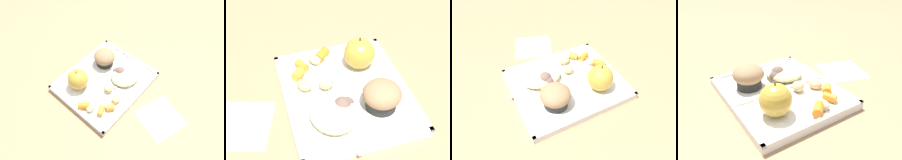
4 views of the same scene
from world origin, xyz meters
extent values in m
plane|color=#997551|center=(0.00, 0.00, 0.00)|extent=(6.00, 6.00, 0.00)
cube|color=white|center=(0.00, 0.00, 0.01)|extent=(0.31, 0.27, 0.02)
cube|color=white|center=(0.00, -0.13, 0.02)|extent=(0.31, 0.01, 0.01)
cube|color=white|center=(0.00, 0.13, 0.02)|extent=(0.31, 0.01, 0.01)
cube|color=white|center=(-0.15, 0.00, 0.02)|extent=(0.01, 0.27, 0.01)
cube|color=white|center=(0.15, 0.00, 0.02)|extent=(0.01, 0.27, 0.01)
cube|color=white|center=(0.00, 0.00, 0.02)|extent=(0.01, 0.25, 0.01)
cube|color=white|center=(-0.08, -0.01, 0.02)|extent=(0.14, 0.01, 0.01)
sphere|color=#B79333|center=(-0.08, 0.06, 0.05)|extent=(0.07, 0.07, 0.07)
cylinder|color=#4C381E|center=(-0.08, 0.06, 0.09)|extent=(0.00, 0.00, 0.01)
cylinder|color=black|center=(0.06, 0.06, 0.03)|extent=(0.07, 0.07, 0.03)
ellipsoid|color=#93704C|center=(0.06, 0.06, 0.05)|extent=(0.08, 0.08, 0.05)
cylinder|color=orange|center=(-0.13, -0.02, 0.03)|extent=(0.04, 0.04, 0.02)
cylinder|color=orange|center=(-0.10, -0.08, 0.03)|extent=(0.04, 0.03, 0.02)
cylinder|color=orange|center=(-0.07, -0.09, 0.03)|extent=(0.04, 0.03, 0.02)
ellipsoid|color=tan|center=(-0.04, -0.08, 0.03)|extent=(0.05, 0.04, 0.02)
ellipsoid|color=tan|center=(-0.12, -0.04, 0.03)|extent=(0.04, 0.04, 0.02)
ellipsoid|color=tan|center=(-0.02, -0.04, 0.03)|extent=(0.05, 0.05, 0.03)
ellipsoid|color=beige|center=(0.06, -0.05, 0.03)|extent=(0.12, 0.10, 0.03)
sphere|color=brown|center=(0.05, -0.01, 0.03)|extent=(0.03, 0.03, 0.03)
sphere|color=brown|center=(0.06, -0.03, 0.04)|extent=(0.04, 0.04, 0.04)
cube|color=white|center=(0.13, -0.04, 0.02)|extent=(0.09, 0.03, 0.00)
cube|color=white|center=(0.07, -0.05, 0.02)|extent=(0.03, 0.03, 0.00)
cylinder|color=white|center=(0.04, -0.05, 0.02)|extent=(0.02, 0.01, 0.00)
cylinder|color=white|center=(0.04, -0.06, 0.02)|extent=(0.02, 0.01, 0.00)
cylinder|color=white|center=(0.05, -0.07, 0.02)|extent=(0.02, 0.01, 0.00)
cube|color=white|center=(0.02, -0.24, 0.00)|extent=(0.16, 0.16, 0.00)
camera|label=1|loc=(-0.30, -0.29, 0.61)|focal=31.57mm
camera|label=2|loc=(0.49, -0.17, 0.54)|focal=53.13mm
camera|label=3|loc=(0.21, 0.39, 0.46)|focal=33.76mm
camera|label=4|loc=(-0.44, 0.26, 0.34)|focal=37.69mm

